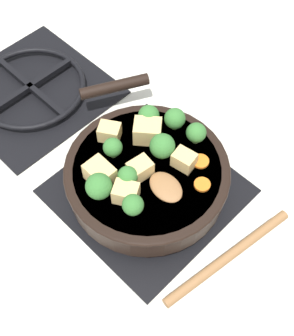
{
  "coord_description": "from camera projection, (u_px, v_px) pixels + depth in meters",
  "views": [
    {
      "loc": [
        -0.32,
        -0.32,
        0.77
      ],
      "look_at": [
        0.0,
        0.0,
        0.08
      ],
      "focal_mm": 50.0,
      "sensor_mm": 36.0,
      "label": 1
    }
  ],
  "objects": [
    {
      "name": "ground_plane",
      "position": [
        147.0,
        192.0,
        0.9
      ],
      "size": [
        2.4,
        2.4,
        0.0
      ],
      "primitive_type": "plane",
      "color": "silver"
    },
    {
      "name": "broccoli_floret_north_edge",
      "position": [
        113.0,
        148.0,
        0.82
      ],
      "size": [
        0.03,
        0.03,
        0.04
      ],
      "color": "#709956",
      "rests_on": "skillet_pan"
    },
    {
      "name": "skillet_pan",
      "position": [
        147.0,
        175.0,
        0.85
      ],
      "size": [
        0.32,
        0.39,
        0.06
      ],
      "color": "black",
      "rests_on": "front_burner_grate"
    },
    {
      "name": "broccoli_floret_center_top",
      "position": [
        162.0,
        146.0,
        0.82
      ],
      "size": [
        0.05,
        0.05,
        0.05
      ],
      "color": "#709956",
      "rests_on": "skillet_pan"
    },
    {
      "name": "carrot_slice_near_center",
      "position": [
        202.0,
        185.0,
        0.81
      ],
      "size": [
        0.03,
        0.03,
        0.01
      ],
      "primitive_type": "cylinder",
      "color": "orange",
      "rests_on": "skillet_pan"
    },
    {
      "name": "broccoli_floret_near_spoon",
      "position": [
        149.0,
        116.0,
        0.86
      ],
      "size": [
        0.04,
        0.04,
        0.05
      ],
      "color": "#709956",
      "rests_on": "skillet_pan"
    },
    {
      "name": "tofu_cube_front_piece",
      "position": [
        126.0,
        193.0,
        0.78
      ],
      "size": [
        0.05,
        0.05,
        0.03
      ],
      "primitive_type": "cube",
      "rotation": [
        0.0,
        0.0,
        5.23
      ],
      "color": "#DBB770",
      "rests_on": "skillet_pan"
    },
    {
      "name": "tofu_cube_near_handle",
      "position": [
        100.0,
        174.0,
        0.8
      ],
      "size": [
        0.04,
        0.05,
        0.04
      ],
      "primitive_type": "cube",
      "rotation": [
        0.0,
        0.0,
        1.55
      ],
      "color": "#DBB770",
      "rests_on": "skillet_pan"
    },
    {
      "name": "broccoli_floret_east_rim",
      "position": [
        196.0,
        133.0,
        0.84
      ],
      "size": [
        0.04,
        0.04,
        0.04
      ],
      "color": "#709956",
      "rests_on": "skillet_pan"
    },
    {
      "name": "carrot_slice_orange_thin",
      "position": [
        201.0,
        161.0,
        0.83
      ],
      "size": [
        0.03,
        0.03,
        0.01
      ],
      "primitive_type": "cylinder",
      "color": "orange",
      "rests_on": "skillet_pan"
    },
    {
      "name": "tofu_cube_east_chunk",
      "position": [
        141.0,
        169.0,
        0.81
      ],
      "size": [
        0.04,
        0.04,
        0.03
      ],
      "primitive_type": "cube",
      "rotation": [
        0.0,
        0.0,
        6.14
      ],
      "color": "#DBB770",
      "rests_on": "skillet_pan"
    },
    {
      "name": "broccoli_floret_west_rim",
      "position": [
        133.0,
        205.0,
        0.76
      ],
      "size": [
        0.04,
        0.04,
        0.04
      ],
      "color": "#709956",
      "rests_on": "skillet_pan"
    },
    {
      "name": "broccoli_floret_mid_floret",
      "position": [
        175.0,
        119.0,
        0.86
      ],
      "size": [
        0.04,
        0.04,
        0.05
      ],
      "color": "#709956",
      "rests_on": "skillet_pan"
    },
    {
      "name": "tofu_cube_west_chunk",
      "position": [
        109.0,
        133.0,
        0.85
      ],
      "size": [
        0.05,
        0.05,
        0.03
      ],
      "primitive_type": "cube",
      "rotation": [
        0.0,
        0.0,
        5.27
      ],
      "color": "#DBB770",
      "rests_on": "skillet_pan"
    },
    {
      "name": "rear_burner_grate",
      "position": [
        31.0,
        89.0,
        1.03
      ],
      "size": [
        0.31,
        0.31,
        0.03
      ],
      "color": "black",
      "rests_on": "ground_plane"
    },
    {
      "name": "wooden_spoon",
      "position": [
        201.0,
        226.0,
        0.76
      ],
      "size": [
        0.25,
        0.22,
        0.02
      ],
      "color": "olive",
      "rests_on": "skillet_pan"
    },
    {
      "name": "broccoli_floret_south_cluster",
      "position": [
        127.0,
        175.0,
        0.79
      ],
      "size": [
        0.04,
        0.04,
        0.04
      ],
      "color": "#709956",
      "rests_on": "skillet_pan"
    },
    {
      "name": "front_burner_grate",
      "position": [
        147.0,
        188.0,
        0.89
      ],
      "size": [
        0.31,
        0.31,
        0.03
      ],
      "color": "black",
      "rests_on": "ground_plane"
    },
    {
      "name": "broccoli_floret_small_inner",
      "position": [
        99.0,
        186.0,
        0.77
      ],
      "size": [
        0.05,
        0.05,
        0.05
      ],
      "color": "#709956",
      "rests_on": "skillet_pan"
    },
    {
      "name": "tofu_cube_back_piece",
      "position": [
        147.0,
        131.0,
        0.85
      ],
      "size": [
        0.06,
        0.06,
        0.04
      ],
      "primitive_type": "cube",
      "rotation": [
        0.0,
        0.0,
        2.26
      ],
      "color": "#DBB770",
      "rests_on": "skillet_pan"
    },
    {
      "name": "tofu_cube_center_large",
      "position": [
        184.0,
        160.0,
        0.82
      ],
      "size": [
        0.04,
        0.04,
        0.03
      ],
      "primitive_type": "cube",
      "rotation": [
        0.0,
        0.0,
        4.88
      ],
      "color": "#DBB770",
      "rests_on": "skillet_pan"
    }
  ]
}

